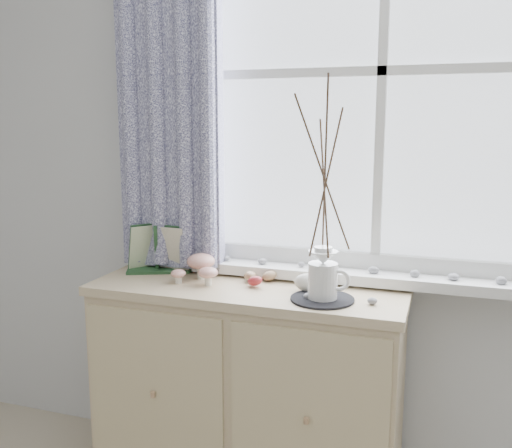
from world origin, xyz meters
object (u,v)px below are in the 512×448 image
botanical_book (155,249)px  twig_pitcher (325,173)px  toadstool_cluster (200,266)px  sideboard (248,389)px

botanical_book → twig_pitcher: bearing=-34.0°
toadstool_cluster → twig_pitcher: 0.64m
botanical_book → twig_pitcher: (0.73, -0.13, 0.34)m
sideboard → toadstool_cluster: (-0.20, 0.00, 0.49)m
sideboard → toadstool_cluster: toadstool_cluster is taller
toadstool_cluster → twig_pitcher: (0.51, -0.09, 0.38)m
sideboard → botanical_book: size_ratio=4.06×
sideboard → twig_pitcher: 0.93m
botanical_book → sideboard: bearing=-30.5°
sideboard → twig_pitcher: twig_pitcher is taller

